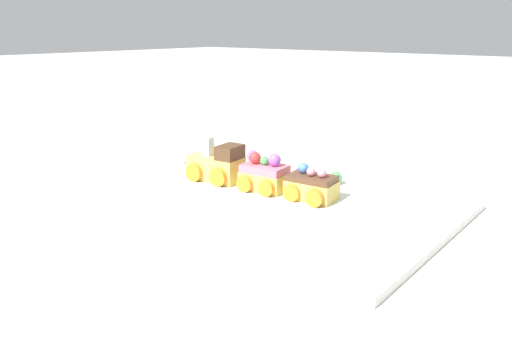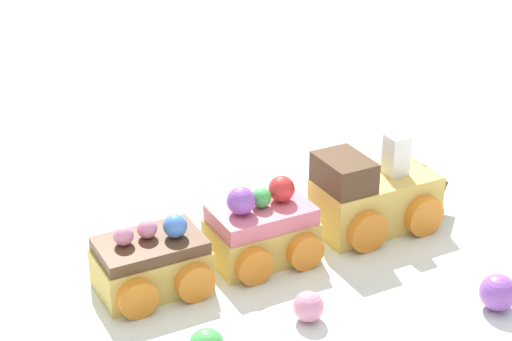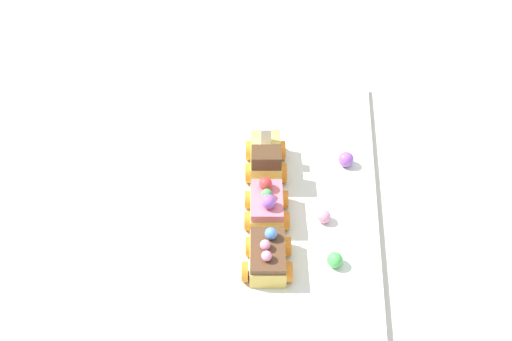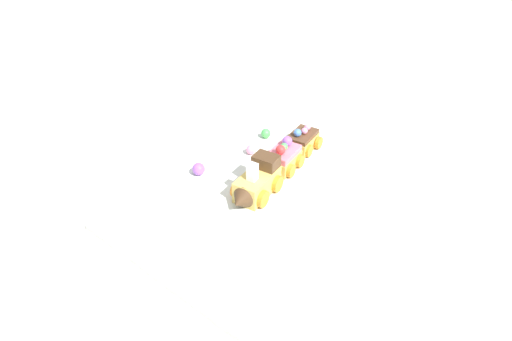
{
  "view_description": "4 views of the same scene",
  "coord_description": "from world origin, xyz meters",
  "px_view_note": "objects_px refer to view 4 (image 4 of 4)",
  "views": [
    {
      "loc": [
        -0.54,
        0.62,
        0.28
      ],
      "look_at": [
        -0.04,
        0.03,
        0.06
      ],
      "focal_mm": 35.0,
      "sensor_mm": 36.0,
      "label": 1
    },
    {
      "loc": [
        -0.23,
        -0.55,
        0.36
      ],
      "look_at": [
        -0.01,
        0.03,
        0.06
      ],
      "focal_mm": 60.0,
      "sensor_mm": 36.0,
      "label": 2
    },
    {
      "loc": [
        -0.52,
        -0.06,
        0.61
      ],
      "look_at": [
        0.01,
        0.0,
        0.08
      ],
      "focal_mm": 35.0,
      "sensor_mm": 36.0,
      "label": 3
    },
    {
      "loc": [
        0.57,
        0.37,
        0.49
      ],
      "look_at": [
        0.05,
        -0.03,
        0.04
      ],
      "focal_mm": 28.0,
      "sensor_mm": 36.0,
      "label": 4
    }
  ],
  "objects_px": {
    "cake_car_chocolate": "(302,141)",
    "gumball_green": "(266,133)",
    "cake_train_locomotive": "(256,184)",
    "gumball_purple": "(199,169)",
    "gumball_pink": "(251,150)",
    "cake_car_strawberry": "(283,158)"
  },
  "relations": [
    {
      "from": "cake_car_strawberry",
      "to": "gumball_purple",
      "type": "relative_size",
      "value": 3.14
    },
    {
      "from": "cake_train_locomotive",
      "to": "cake_car_chocolate",
      "type": "bearing_deg",
      "value": -179.99
    },
    {
      "from": "cake_car_chocolate",
      "to": "gumball_pink",
      "type": "bearing_deg",
      "value": -47.5
    },
    {
      "from": "cake_car_strawberry",
      "to": "gumball_green",
      "type": "distance_m",
      "value": 0.13
    },
    {
      "from": "gumball_green",
      "to": "cake_car_chocolate",
      "type": "bearing_deg",
      "value": 96.45
    },
    {
      "from": "gumball_purple",
      "to": "gumball_pink",
      "type": "bearing_deg",
      "value": 164.74
    },
    {
      "from": "gumball_purple",
      "to": "cake_train_locomotive",
      "type": "bearing_deg",
      "value": 97.5
    },
    {
      "from": "gumball_pink",
      "to": "cake_car_strawberry",
      "type": "bearing_deg",
      "value": 90.15
    },
    {
      "from": "cake_car_chocolate",
      "to": "gumball_pink",
      "type": "distance_m",
      "value": 0.12
    },
    {
      "from": "cake_car_strawberry",
      "to": "gumball_pink",
      "type": "height_order",
      "value": "cake_car_strawberry"
    },
    {
      "from": "gumball_pink",
      "to": "gumball_green",
      "type": "xyz_separation_m",
      "value": [
        -0.08,
        -0.02,
        0.0
      ]
    },
    {
      "from": "gumball_purple",
      "to": "gumball_green",
      "type": "distance_m",
      "value": 0.21
    },
    {
      "from": "cake_car_chocolate",
      "to": "gumball_green",
      "type": "distance_m",
      "value": 0.1
    },
    {
      "from": "cake_car_chocolate",
      "to": "cake_train_locomotive",
      "type": "bearing_deg",
      "value": 0.01
    },
    {
      "from": "cake_train_locomotive",
      "to": "cake_car_strawberry",
      "type": "distance_m",
      "value": 0.11
    },
    {
      "from": "gumball_green",
      "to": "gumball_purple",
      "type": "bearing_deg",
      "value": -5.02
    },
    {
      "from": "cake_car_chocolate",
      "to": "gumball_pink",
      "type": "height_order",
      "value": "cake_car_chocolate"
    },
    {
      "from": "cake_car_strawberry",
      "to": "gumball_green",
      "type": "relative_size",
      "value": 3.6
    },
    {
      "from": "cake_train_locomotive",
      "to": "cake_car_chocolate",
      "type": "distance_m",
      "value": 0.2
    },
    {
      "from": "cake_train_locomotive",
      "to": "cake_car_chocolate",
      "type": "relative_size",
      "value": 1.56
    },
    {
      "from": "cake_train_locomotive",
      "to": "gumball_green",
      "type": "height_order",
      "value": "cake_train_locomotive"
    },
    {
      "from": "gumball_purple",
      "to": "gumball_green",
      "type": "xyz_separation_m",
      "value": [
        -0.21,
        0.02,
        -0.0
      ]
    }
  ]
}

